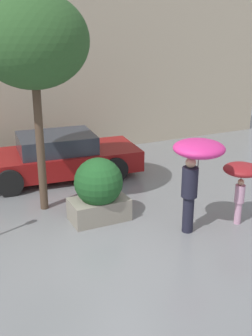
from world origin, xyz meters
name	(u,v)px	position (x,y,z in m)	size (l,w,h in m)	color
ground_plane	(105,255)	(0.00, 0.00, 0.00)	(40.00, 40.00, 0.00)	slate
building_facade	(18,62)	(0.00, 6.50, 3.00)	(18.00, 0.30, 6.00)	#B7A88E
planter_box	(99,190)	(0.47, 1.45, 0.71)	(1.27, 1.06, 1.42)	gray
person_adult	(196,160)	(2.03, 0.10, 1.58)	(1.03, 1.03, 1.98)	#1E1E2D
person_child	(241,175)	(3.15, 0.04, 1.11)	(0.79, 0.79, 1.34)	#D199B7
parked_car_near	(57,157)	(0.42, 4.41, 0.59)	(4.65, 2.34, 1.24)	maroon
street_tree	(33,42)	(-0.48, 2.55, 3.76)	(2.35, 2.35, 4.78)	brown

